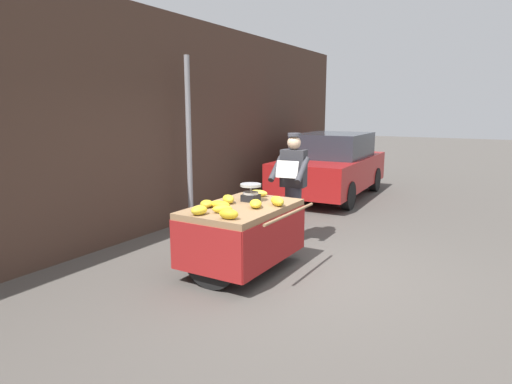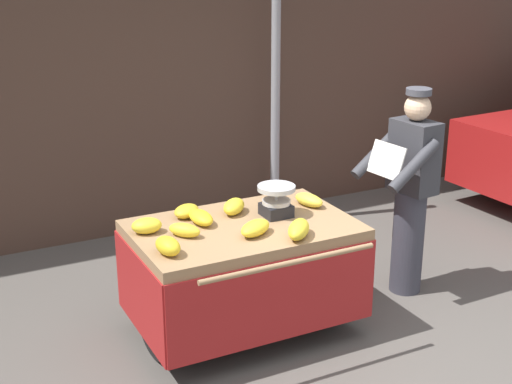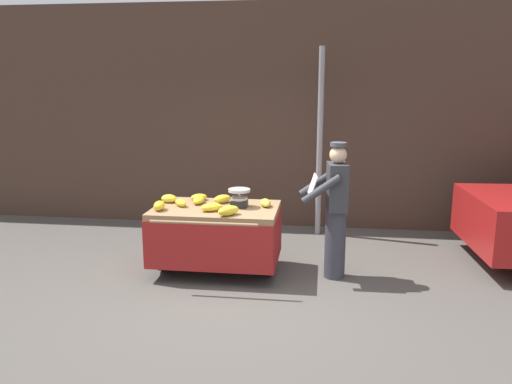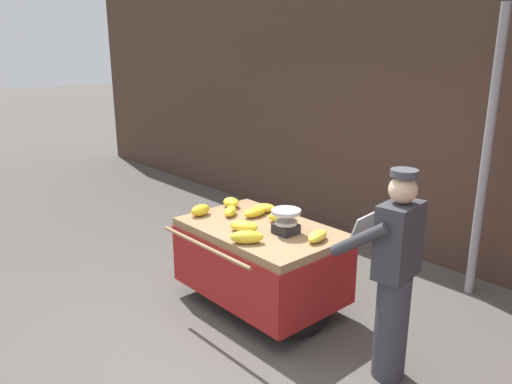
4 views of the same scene
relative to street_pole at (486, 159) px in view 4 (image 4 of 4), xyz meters
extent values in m
plane|color=#514C47|center=(-0.89, -2.49, -1.48)|extent=(60.00, 60.00, 0.00)
cube|color=#473328|center=(-0.89, 0.51, 0.37)|extent=(16.00, 0.24, 3.69)
cylinder|color=gray|center=(0.00, 0.00, 0.00)|extent=(0.09, 0.09, 2.95)
cube|color=#93704C|center=(-1.28, -1.89, -0.65)|extent=(1.58, 1.01, 0.08)
cylinder|color=black|center=(-1.99, -1.89, -1.09)|extent=(0.05, 0.78, 0.78)
cylinder|color=#B7B7BC|center=(-2.02, -1.89, -1.09)|extent=(0.01, 0.14, 0.14)
cylinder|color=black|center=(-0.57, -1.89, -1.09)|extent=(0.05, 0.78, 0.78)
cylinder|color=#B7B7BC|center=(-0.54, -1.89, -1.09)|extent=(0.01, 0.14, 0.14)
cylinder|color=#4C4742|center=(-1.28, -1.46, -1.08)|extent=(0.05, 0.05, 0.79)
cube|color=maroon|center=(-1.28, -2.39, -0.99)|extent=(1.58, 0.02, 0.60)
cube|color=maroon|center=(-1.28, -1.38, -0.99)|extent=(1.58, 0.02, 0.60)
cube|color=maroon|center=(-2.07, -1.89, -0.99)|extent=(0.02, 1.01, 0.60)
cube|color=maroon|center=(-0.49, -1.89, -0.99)|extent=(0.02, 1.01, 0.60)
cylinder|color=#93704C|center=(-1.28, -2.57, -0.63)|extent=(1.26, 0.04, 0.04)
cube|color=black|center=(-0.98, -1.84, -0.57)|extent=(0.20, 0.20, 0.09)
cylinder|color=#B7B7BC|center=(-0.98, -1.84, -0.47)|extent=(0.02, 0.02, 0.11)
cylinder|color=#B7B7BC|center=(-0.98, -1.84, -0.39)|extent=(0.28, 0.28, 0.04)
cylinder|color=#B7B7BC|center=(-0.98, -1.84, -0.50)|extent=(0.21, 0.21, 0.03)
ellipsoid|color=gold|center=(-1.94, -2.13, -0.55)|extent=(0.17, 0.25, 0.12)
ellipsoid|color=gold|center=(-1.54, -1.73, -0.56)|extent=(0.15, 0.28, 0.09)
ellipsoid|color=yellow|center=(-1.24, -1.65, -0.56)|extent=(0.28, 0.28, 0.11)
ellipsoid|color=yellow|center=(-1.73, -1.90, -0.56)|extent=(0.24, 0.26, 0.09)
ellipsoid|color=yellow|center=(-1.04, -2.27, -0.55)|extent=(0.30, 0.31, 0.12)
ellipsoid|color=yellow|center=(-1.94, -1.72, -0.56)|extent=(0.24, 0.19, 0.11)
ellipsoid|color=yellow|center=(-1.29, -2.09, -0.56)|extent=(0.32, 0.27, 0.10)
ellipsoid|color=gold|center=(-1.58, -1.56, -0.57)|extent=(0.28, 0.26, 0.09)
ellipsoid|color=yellow|center=(-0.66, -1.76, -0.57)|extent=(0.19, 0.29, 0.09)
cylinder|color=#383842|center=(0.24, -1.87, -1.04)|extent=(0.26, 0.26, 0.88)
cube|color=#333338|center=(0.24, -1.87, -0.31)|extent=(0.27, 0.40, 0.58)
sphere|color=#DBB28E|center=(0.24, -1.87, 0.09)|extent=(0.21, 0.21, 0.21)
cylinder|color=#3F3F47|center=(0.24, -1.87, 0.21)|extent=(0.20, 0.20, 0.05)
cylinder|color=#333338|center=(0.05, -2.11, -0.30)|extent=(0.48, 0.15, 0.37)
cylinder|color=#333338|center=(0.00, -1.69, -0.30)|extent=(0.48, 0.15, 0.37)
cube|color=silver|center=(-0.06, -1.91, -0.29)|extent=(0.13, 0.35, 0.25)
camera|label=1|loc=(-5.86, -4.82, 0.59)|focal=30.74mm
camera|label=2|loc=(-3.39, -6.24, 1.31)|focal=51.08mm
camera|label=3|loc=(0.06, -8.05, 0.96)|focal=35.75mm
camera|label=4|loc=(2.14, -5.00, 1.10)|focal=35.29mm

